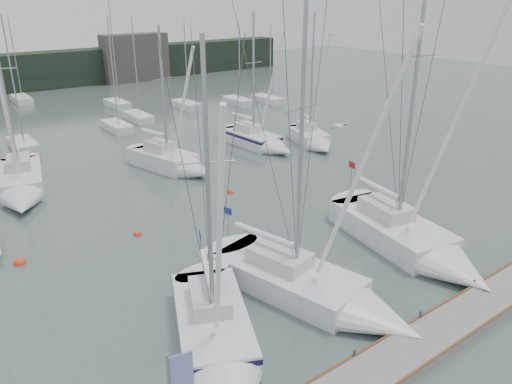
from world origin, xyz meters
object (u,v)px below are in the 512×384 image
at_px(sailboat_mid_d, 261,142).
at_px(sailboat_mid_e, 314,140).
at_px(sailboat_near_center, 328,296).
at_px(buoy_c, 20,263).
at_px(buoy_b, 231,193).
at_px(sailboat_mid_b, 21,187).
at_px(sailboat_mid_c, 177,163).
at_px(sailboat_near_left, 218,350).
at_px(sailboat_near_right, 419,246).
at_px(buoy_a, 138,235).

xyz_separation_m(sailboat_mid_d, sailboat_mid_e, (4.14, -2.34, -0.03)).
bearing_deg(sailboat_near_center, sailboat_mid_d, 46.41).
distance_m(sailboat_mid_e, buoy_c, 27.15).
xyz_separation_m(sailboat_near_center, buoy_b, (4.04, 13.78, -0.54)).
distance_m(sailboat_mid_b, sailboat_mid_e, 24.24).
xyz_separation_m(sailboat_near_center, sailboat_mid_c, (3.19, 19.99, 0.08)).
relative_size(sailboat_near_left, sailboat_near_right, 0.75).
bearing_deg(sailboat_mid_d, sailboat_mid_e, -33.17).
bearing_deg(buoy_c, sailboat_near_center, -50.34).
distance_m(sailboat_mid_c, buoy_b, 6.30).
bearing_deg(sailboat_near_left, sailboat_mid_d, 73.44).
xyz_separation_m(sailboat_mid_c, sailboat_mid_e, (13.06, -1.45, -0.06)).
xyz_separation_m(sailboat_mid_e, buoy_c, (-26.40, -6.30, -0.56)).
xyz_separation_m(sailboat_mid_d, buoy_a, (-16.01, -9.26, -0.59)).
bearing_deg(sailboat_mid_b, sailboat_near_center, -57.43).
bearing_deg(sailboat_near_left, sailboat_mid_b, 118.97).
xyz_separation_m(sailboat_near_center, sailboat_near_right, (6.99, 0.38, 0.08)).
height_order(sailboat_mid_d, buoy_c, sailboat_mid_d).
bearing_deg(sailboat_mid_d, buoy_b, -142.34).
bearing_deg(buoy_b, sailboat_near_left, -125.47).
xyz_separation_m(sailboat_mid_b, buoy_c, (-2.38, -9.56, -0.64)).
distance_m(sailboat_near_left, sailboat_near_right, 12.86).
xyz_separation_m(sailboat_mid_b, sailboat_mid_e, (24.02, -3.25, -0.08)).
relative_size(sailboat_near_right, buoy_a, 35.80).
bearing_deg(sailboat_mid_c, buoy_c, -164.29).
distance_m(sailboat_near_left, sailboat_near_center, 5.86).
distance_m(sailboat_near_center, buoy_c, 15.91).
xyz_separation_m(buoy_a, buoy_b, (7.93, 2.15, 0.00)).
bearing_deg(buoy_a, sailboat_mid_b, 110.87).
distance_m(buoy_a, buoy_c, 6.29).
bearing_deg(buoy_b, buoy_a, -164.85).
distance_m(sailboat_mid_d, buoy_a, 18.50).
bearing_deg(sailboat_mid_c, sailboat_near_center, -113.53).
height_order(sailboat_near_right, sailboat_mid_c, sailboat_near_right).
xyz_separation_m(sailboat_near_left, sailboat_mid_d, (17.98, 21.00, 0.03)).
distance_m(sailboat_near_center, buoy_b, 14.37).
xyz_separation_m(sailboat_mid_c, buoy_a, (-7.08, -8.36, -0.62)).
height_order(sailboat_near_left, buoy_a, sailboat_near_left).
xyz_separation_m(buoy_a, buoy_c, (-6.26, 0.61, 0.00)).
height_order(sailboat_near_right, sailboat_mid_e, sailboat_near_right).
xyz_separation_m(sailboat_mid_d, buoy_c, (-22.26, -8.65, -0.59)).
xyz_separation_m(buoy_b, buoy_c, (-14.18, -1.54, 0.00)).
relative_size(sailboat_mid_d, sailboat_mid_e, 1.02).
distance_m(sailboat_near_left, buoy_c, 13.09).
height_order(sailboat_near_center, sailboat_mid_b, sailboat_near_center).
bearing_deg(sailboat_mid_e, sailboat_near_center, -111.65).
height_order(sailboat_mid_e, buoy_c, sailboat_mid_e).
height_order(sailboat_near_right, buoy_b, sailboat_near_right).
bearing_deg(sailboat_mid_e, sailboat_mid_d, 170.10).
bearing_deg(sailboat_near_right, sailboat_mid_e, 72.69).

